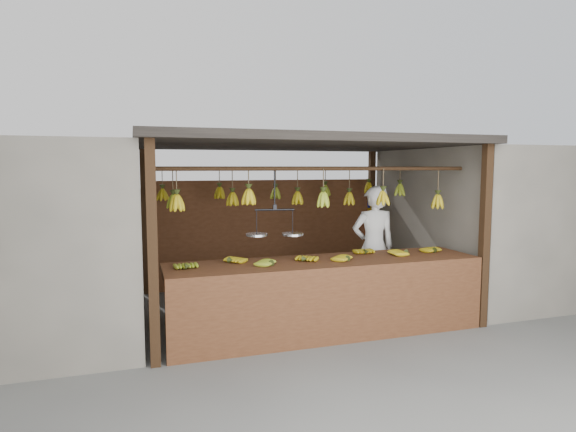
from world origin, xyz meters
name	(u,v)px	position (x,y,z in m)	size (l,w,h in m)	color
ground	(294,308)	(0.00, 0.00, 0.00)	(80.00, 80.00, 0.00)	#5B5B57
stall	(287,170)	(0.00, 0.33, 1.97)	(4.30, 3.30, 2.40)	black
neighbor_left	(8,240)	(-3.60, 0.00, 1.15)	(3.00, 3.00, 2.30)	slate
neighbor_right	(501,220)	(3.60, 0.00, 1.15)	(3.00, 3.00, 2.30)	slate
counter	(329,277)	(0.02, -1.24, 0.72)	(3.83, 0.87, 0.96)	#562F19
hanging_bananas	(294,196)	(-0.01, 0.00, 1.61)	(3.58, 2.25, 0.39)	#B69C13
balance_scale	(275,231)	(-0.59, -1.00, 1.27)	(0.67, 0.34, 0.79)	black
vendor	(373,247)	(1.09, -0.31, 0.88)	(0.64, 0.42, 1.76)	white
bag_bundles	(372,223)	(1.94, 1.35, 1.01)	(0.08, 0.26, 1.20)	#1426BF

